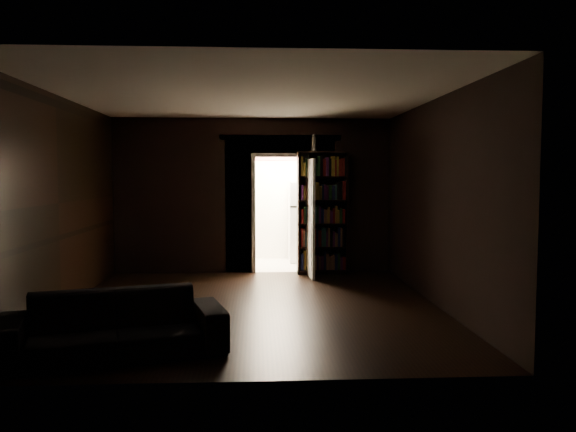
# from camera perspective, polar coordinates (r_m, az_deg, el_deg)

# --- Properties ---
(ground) EXTENTS (5.50, 5.50, 0.00)m
(ground) POSITION_cam_1_polar(r_m,az_deg,el_deg) (7.63, -3.72, -9.21)
(ground) COLOR black
(ground) RESTS_ON ground
(room_walls) EXTENTS (5.02, 5.61, 2.84)m
(room_walls) POSITION_cam_1_polar(r_m,az_deg,el_deg) (8.50, -3.77, 3.58)
(room_walls) COLOR black
(room_walls) RESTS_ON ground
(kitchen_alcove) EXTENTS (2.20, 1.80, 2.60)m
(kitchen_alcove) POSITION_cam_1_polar(r_m,az_deg,el_deg) (11.32, -1.02, 1.30)
(kitchen_alcove) COLOR beige
(kitchen_alcove) RESTS_ON ground
(sofa) EXTENTS (2.27, 1.45, 0.81)m
(sofa) POSITION_cam_1_polar(r_m,az_deg,el_deg) (5.79, -17.19, -9.56)
(sofa) COLOR black
(sofa) RESTS_ON ground
(bookshelf) EXTENTS (0.92, 0.37, 2.20)m
(bookshelf) POSITION_cam_1_polar(r_m,az_deg,el_deg) (10.11, 3.50, 0.35)
(bookshelf) COLOR black
(bookshelf) RESTS_ON ground
(refrigerator) EXTENTS (0.95, 0.92, 1.65)m
(refrigerator) POSITION_cam_1_polar(r_m,az_deg,el_deg) (11.54, 1.93, -0.56)
(refrigerator) COLOR white
(refrigerator) RESTS_ON ground
(door) EXTENTS (0.11, 0.85, 2.05)m
(door) POSITION_cam_1_polar(r_m,az_deg,el_deg) (9.81, 2.23, -0.20)
(door) COLOR white
(door) RESTS_ON ground
(figurine) EXTENTS (0.12, 0.12, 0.31)m
(figurine) POSITION_cam_1_polar(r_m,az_deg,el_deg) (10.11, 2.65, 7.46)
(figurine) COLOR white
(figurine) RESTS_ON bookshelf
(bottles) EXTENTS (0.58, 0.13, 0.24)m
(bottles) POSITION_cam_1_polar(r_m,az_deg,el_deg) (11.45, 2.37, 4.12)
(bottles) COLOR black
(bottles) RESTS_ON refrigerator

